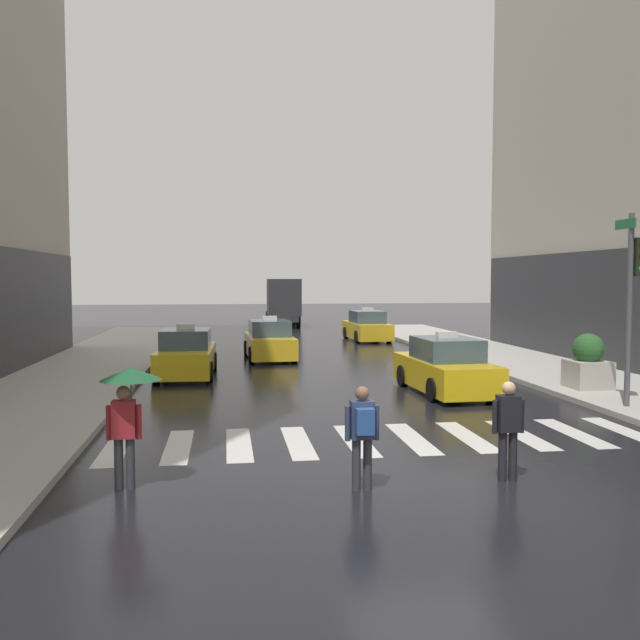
# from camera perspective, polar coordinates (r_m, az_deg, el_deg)

# --- Properties ---
(ground_plane) EXTENTS (160.00, 160.00, 0.00)m
(ground_plane) POSITION_cam_1_polar(r_m,az_deg,el_deg) (11.36, 9.15, -13.56)
(ground_plane) COLOR black
(crosswalk_markings) EXTENTS (11.30, 2.80, 0.01)m
(crosswalk_markings) POSITION_cam_1_polar(r_m,az_deg,el_deg) (14.15, 5.50, -10.09)
(crosswalk_markings) COLOR silver
(crosswalk_markings) RESTS_ON ground
(traffic_light_pole) EXTENTS (0.44, 0.84, 4.80)m
(traffic_light_pole) POSITION_cam_1_polar(r_m,az_deg,el_deg) (18.31, 25.21, 2.95)
(traffic_light_pole) COLOR #47474C
(traffic_light_pole) RESTS_ON curb_right
(taxi_lead) EXTENTS (2.08, 4.61, 1.80)m
(taxi_lead) POSITION_cam_1_polar(r_m,az_deg,el_deg) (19.92, 10.66, -4.06)
(taxi_lead) COLOR yellow
(taxi_lead) RESTS_ON ground
(taxi_second) EXTENTS (2.03, 4.59, 1.80)m
(taxi_second) POSITION_cam_1_polar(r_m,az_deg,el_deg) (23.39, -11.34, -2.96)
(taxi_second) COLOR yellow
(taxi_second) RESTS_ON ground
(taxi_third) EXTENTS (2.06, 4.60, 1.80)m
(taxi_third) POSITION_cam_1_polar(r_m,az_deg,el_deg) (27.97, -4.34, -1.85)
(taxi_third) COLOR gold
(taxi_third) RESTS_ON ground
(taxi_fourth) EXTENTS (2.06, 4.60, 1.80)m
(taxi_fourth) POSITION_cam_1_polar(r_m,az_deg,el_deg) (36.29, 4.03, -0.62)
(taxi_fourth) COLOR gold
(taxi_fourth) RESTS_ON ground
(box_truck) EXTENTS (2.47, 7.60, 3.35)m
(box_truck) POSITION_cam_1_polar(r_m,az_deg,el_deg) (47.79, -3.20, 1.72)
(box_truck) COLOR #2D2D2D
(box_truck) RESTS_ON ground
(pedestrian_with_umbrella) EXTENTS (0.96, 0.96, 1.94)m
(pedestrian_with_umbrella) POSITION_cam_1_polar(r_m,az_deg,el_deg) (10.99, -16.04, -6.11)
(pedestrian_with_umbrella) COLOR #333338
(pedestrian_with_umbrella) RESTS_ON ground
(pedestrian_with_backpack) EXTENTS (0.55, 0.43, 1.65)m
(pedestrian_with_backpack) POSITION_cam_1_polar(r_m,az_deg,el_deg) (10.60, 3.65, -9.33)
(pedestrian_with_backpack) COLOR #333338
(pedestrian_with_backpack) RESTS_ON ground
(pedestrian_plain_coat) EXTENTS (0.55, 0.24, 1.65)m
(pedestrian_plain_coat) POSITION_cam_1_polar(r_m,az_deg,el_deg) (11.54, 15.76, -8.57)
(pedestrian_plain_coat) COLOR black
(pedestrian_plain_coat) RESTS_ON ground
(planter_near_corner) EXTENTS (1.10, 1.10, 1.60)m
(planter_near_corner) POSITION_cam_1_polar(r_m,az_deg,el_deg) (21.04, 21.90, -3.45)
(planter_near_corner) COLOR #A8A399
(planter_near_corner) RESTS_ON curb_right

